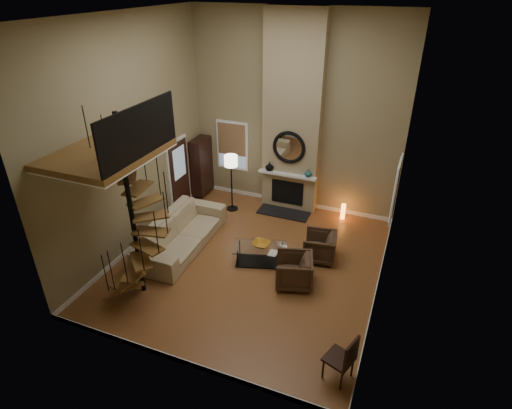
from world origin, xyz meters
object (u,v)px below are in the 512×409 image
at_px(accent_lamp, 343,211).
at_px(side_chair, 344,358).
at_px(hutch, 202,166).
at_px(coffee_table, 260,253).
at_px(sofa, 181,232).
at_px(floor_lamp, 231,165).
at_px(armchair_far, 297,271).
at_px(armchair_near, 323,247).

distance_m(accent_lamp, side_chair, 5.51).
bearing_deg(hutch, coffee_table, -42.15).
xyz_separation_m(sofa, side_chair, (4.65, -2.56, 0.13)).
relative_size(coffee_table, side_chair, 1.45).
xyz_separation_m(hutch, sofa, (0.88, -2.77, -0.55)).
distance_m(coffee_table, floor_lamp, 2.99).
relative_size(armchair_far, floor_lamp, 0.48).
relative_size(coffee_table, floor_lamp, 0.83).
bearing_deg(coffee_table, armchair_near, 27.04).
distance_m(armchair_near, armchair_far, 1.16).
xyz_separation_m(floor_lamp, accent_lamp, (3.16, 0.63, -1.16)).
height_order(hutch, coffee_table, hutch).
distance_m(hutch, armchair_far, 5.18).
bearing_deg(armchair_near, floor_lamp, -123.66).
height_order(sofa, armchair_near, sofa).
bearing_deg(armchair_far, accent_lamp, 156.55).
distance_m(sofa, accent_lamp, 4.56).
height_order(sofa, coffee_table, sofa).
xyz_separation_m(sofa, armchair_far, (3.18, -0.38, -0.04)).
bearing_deg(armchair_far, coffee_table, -129.17).
relative_size(sofa, floor_lamp, 1.75).
xyz_separation_m(hutch, armchair_far, (4.06, -3.16, -0.60)).
distance_m(armchair_near, accent_lamp, 2.10).
height_order(hutch, armchair_near, hutch).
bearing_deg(sofa, accent_lamp, -52.96).
distance_m(floor_lamp, side_chair, 6.45).
height_order(sofa, accent_lamp, sofa).
relative_size(hutch, side_chair, 1.83).
bearing_deg(sofa, coffee_table, -90.12).
height_order(armchair_far, floor_lamp, floor_lamp).
relative_size(hutch, armchair_far, 2.18).
bearing_deg(sofa, armchair_far, -98.38).
bearing_deg(armchair_near, side_chair, 11.26).
distance_m(hutch, accent_lamp, 4.50).
height_order(hutch, armchair_far, hutch).
distance_m(sofa, armchair_near, 3.56).
bearing_deg(sofa, floor_lamp, -11.75).
bearing_deg(armchair_far, hutch, -144.61).
height_order(accent_lamp, side_chair, side_chair).
xyz_separation_m(coffee_table, side_chair, (2.52, -2.61, 0.24)).
relative_size(sofa, armchair_near, 3.87).
bearing_deg(floor_lamp, sofa, -100.22).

